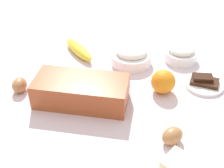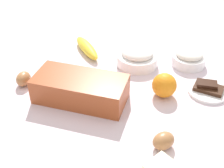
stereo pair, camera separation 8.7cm
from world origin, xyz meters
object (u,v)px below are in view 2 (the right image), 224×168
at_px(egg_near_butter, 163,141).
at_px(chocolate_plate, 208,90).
at_px(banana, 87,48).
at_px(egg_beside_bowl, 23,79).
at_px(flour_bowl, 189,57).
at_px(sugar_bowl, 138,57).
at_px(loaf_pan, 80,88).
at_px(orange_fruit, 164,85).

xyz_separation_m(egg_near_butter, chocolate_plate, (-0.05, -0.29, -0.01)).
xyz_separation_m(banana, egg_beside_bowl, (0.07, 0.28, 0.00)).
relative_size(flour_bowl, sugar_bowl, 0.82).
bearing_deg(flour_bowl, banana, 14.09).
bearing_deg(loaf_pan, flour_bowl, -134.92).
xyz_separation_m(loaf_pan, orange_fruit, (-0.22, -0.14, -0.00)).
bearing_deg(banana, sugar_bowl, -177.55).
distance_m(flour_bowl, chocolate_plate, 0.17).
xyz_separation_m(loaf_pan, flour_bowl, (-0.24, -0.35, -0.01)).
bearing_deg(loaf_pan, egg_beside_bowl, -4.97).
xyz_separation_m(loaf_pan, chocolate_plate, (-0.34, -0.22, -0.03)).
relative_size(loaf_pan, orange_fruit, 3.88).
relative_size(flour_bowl, egg_beside_bowl, 2.06).
xyz_separation_m(loaf_pan, sugar_bowl, (-0.08, -0.27, -0.01)).
bearing_deg(chocolate_plate, banana, -5.05).
bearing_deg(egg_beside_bowl, sugar_bowl, -134.77).
xyz_separation_m(egg_near_butter, egg_beside_bowl, (0.50, -0.05, 0.00)).
distance_m(egg_near_butter, chocolate_plate, 0.29).
xyz_separation_m(orange_fruit, chocolate_plate, (-0.12, -0.08, -0.03)).
relative_size(orange_fruit, chocolate_plate, 0.59).
bearing_deg(loaf_pan, egg_near_butter, 155.81).
xyz_separation_m(loaf_pan, banana, (0.14, -0.26, -0.02)).
height_order(flour_bowl, chocolate_plate, flour_bowl).
relative_size(flour_bowl, orange_fruit, 1.60).
distance_m(orange_fruit, egg_near_butter, 0.22).
bearing_deg(egg_near_butter, egg_beside_bowl, -5.63).
distance_m(loaf_pan, egg_near_butter, 0.30).
relative_size(flour_bowl, chocolate_plate, 0.95).
bearing_deg(loaf_pan, orange_fruit, -158.90).
height_order(sugar_bowl, chocolate_plate, sugar_bowl).
relative_size(loaf_pan, banana, 1.57).
xyz_separation_m(sugar_bowl, egg_near_butter, (-0.22, 0.34, -0.01)).
bearing_deg(egg_beside_bowl, orange_fruit, -159.93).
xyz_separation_m(flour_bowl, banana, (0.38, 0.09, -0.01)).
bearing_deg(flour_bowl, egg_beside_bowl, 39.70).
height_order(loaf_pan, banana, loaf_pan).
bearing_deg(loaf_pan, chocolate_plate, -158.32).
relative_size(banana, chocolate_plate, 1.46).
bearing_deg(banana, egg_beside_bowl, 75.17).
height_order(banana, egg_beside_bowl, egg_beside_bowl).
xyz_separation_m(flour_bowl, egg_beside_bowl, (0.45, 0.38, -0.01)).
distance_m(loaf_pan, chocolate_plate, 0.41).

